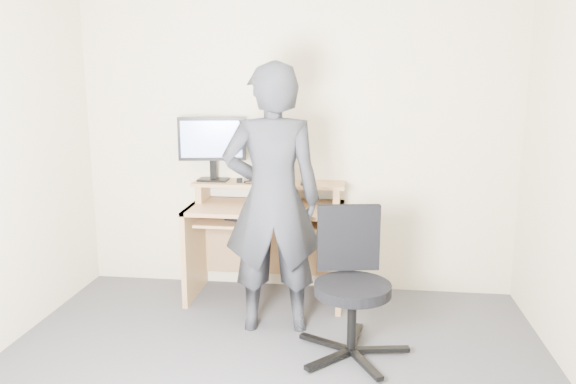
% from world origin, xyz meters
% --- Properties ---
extents(back_wall, '(3.50, 0.02, 2.50)m').
position_xyz_m(back_wall, '(0.00, 1.75, 1.25)').
color(back_wall, beige).
rests_on(back_wall, ground).
extents(desk, '(1.20, 0.60, 0.91)m').
position_xyz_m(desk, '(-0.20, 1.53, 0.55)').
color(desk, tan).
rests_on(desk, ground).
extents(monitor, '(0.53, 0.15, 0.51)m').
position_xyz_m(monitor, '(-0.65, 1.60, 1.21)').
color(monitor, black).
rests_on(monitor, desk).
extents(external_drive, '(0.10, 0.14, 0.20)m').
position_xyz_m(external_drive, '(-0.26, 1.63, 1.01)').
color(external_drive, black).
rests_on(external_drive, desk).
extents(travel_mug, '(0.11, 0.11, 0.19)m').
position_xyz_m(travel_mug, '(-0.10, 1.62, 1.01)').
color(travel_mug, silver).
rests_on(travel_mug, desk).
extents(smartphone, '(0.08, 0.14, 0.01)m').
position_xyz_m(smartphone, '(0.09, 1.56, 0.92)').
color(smartphone, black).
rests_on(smartphone, desk).
extents(charger, '(0.05, 0.05, 0.03)m').
position_xyz_m(charger, '(-0.43, 1.55, 0.93)').
color(charger, black).
rests_on(charger, desk).
extents(headphones, '(0.17, 0.17, 0.06)m').
position_xyz_m(headphones, '(-0.34, 1.63, 0.92)').
color(headphones, silver).
rests_on(headphones, desk).
extents(keyboard, '(0.49, 0.33, 0.03)m').
position_xyz_m(keyboard, '(-0.26, 1.36, 0.67)').
color(keyboard, black).
rests_on(keyboard, desk).
extents(mouse, '(0.11, 0.08, 0.04)m').
position_xyz_m(mouse, '(0.07, 1.35, 0.77)').
color(mouse, black).
rests_on(mouse, desk).
extents(office_chair, '(0.72, 0.71, 0.91)m').
position_xyz_m(office_chair, '(0.47, 0.64, 0.50)').
color(office_chair, black).
rests_on(office_chair, ground).
extents(person, '(0.72, 0.53, 1.83)m').
position_xyz_m(person, '(-0.07, 0.93, 0.92)').
color(person, black).
rests_on(person, ground).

